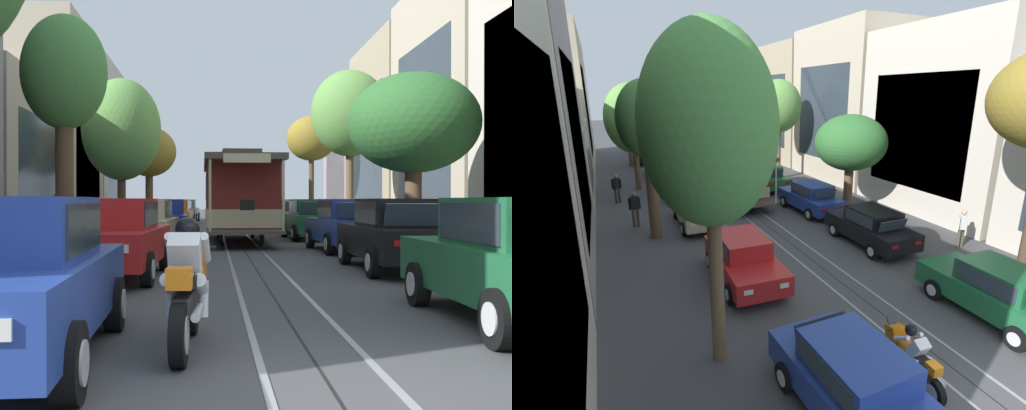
# 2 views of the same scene
# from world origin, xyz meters

# --- Properties ---
(ground_plane) EXTENTS (160.00, 160.00, 0.00)m
(ground_plane) POSITION_xyz_m (0.00, 18.20, 0.00)
(ground_plane) COLOR #424244
(trolley_track_rails) EXTENTS (1.14, 53.51, 0.01)m
(trolley_track_rails) POSITION_xyz_m (0.00, 20.75, 0.00)
(trolley_track_rails) COLOR gray
(trolley_track_rails) RESTS_ON ground
(building_facade_right) EXTENTS (5.76, 45.21, 10.76)m
(building_facade_right) POSITION_xyz_m (10.23, 21.53, 4.74)
(building_facade_right) COLOR beige
(building_facade_right) RESTS_ON ground
(parked_car_blue_near_left) EXTENTS (2.09, 4.40, 1.58)m
(parked_car_blue_near_left) POSITION_xyz_m (-2.97, 1.73, 0.80)
(parked_car_blue_near_left) COLOR #233D93
(parked_car_blue_near_left) RESTS_ON ground
(parked_car_red_second_left) EXTENTS (2.12, 4.41, 1.58)m
(parked_car_red_second_left) POSITION_xyz_m (-2.95, 8.15, 0.80)
(parked_car_red_second_left) COLOR red
(parked_car_red_second_left) RESTS_ON ground
(parked_car_beige_mid_left) EXTENTS (2.10, 4.41, 1.58)m
(parked_car_beige_mid_left) POSITION_xyz_m (-3.05, 14.52, 0.80)
(parked_car_beige_mid_left) COLOR #C1B28E
(parked_car_beige_mid_left) RESTS_ON ground
(parked_car_blue_fourth_left) EXTENTS (2.12, 4.41, 1.58)m
(parked_car_blue_fourth_left) POSITION_xyz_m (-2.87, 20.42, 0.80)
(parked_car_blue_fourth_left) COLOR #233D93
(parked_car_blue_fourth_left) RESTS_ON ground
(parked_car_orange_fifth_left) EXTENTS (2.05, 4.38, 1.58)m
(parked_car_orange_fifth_left) POSITION_xyz_m (-2.95, 27.18, 0.80)
(parked_car_orange_fifth_left) COLOR orange
(parked_car_orange_fifth_left) RESTS_ON ground
(parked_car_black_sixth_left) EXTENTS (2.07, 4.39, 1.58)m
(parked_car_black_sixth_left) POSITION_xyz_m (-3.07, 33.53, 0.80)
(parked_car_black_sixth_left) COLOR black
(parked_car_black_sixth_left) RESTS_ON ground
(parked_car_grey_far_left) EXTENTS (2.11, 4.41, 1.58)m
(parked_car_grey_far_left) POSITION_xyz_m (-2.92, 39.45, 0.80)
(parked_car_grey_far_left) COLOR slate
(parked_car_grey_far_left) RESTS_ON ground
(parked_car_black_second_right) EXTENTS (2.01, 4.37, 1.58)m
(parked_car_black_second_right) POSITION_xyz_m (3.07, 8.97, 0.80)
(parked_car_black_second_right) COLOR black
(parked_car_black_second_right) RESTS_ON ground
(parked_car_blue_mid_right) EXTENTS (2.13, 4.42, 1.58)m
(parked_car_blue_mid_right) POSITION_xyz_m (3.10, 14.07, 0.80)
(parked_car_blue_mid_right) COLOR #233D93
(parked_car_blue_mid_right) RESTS_ON ground
(parked_car_green_fourth_right) EXTENTS (2.11, 4.41, 1.58)m
(parked_car_green_fourth_right) POSITION_xyz_m (2.93, 19.89, 0.80)
(parked_car_green_fourth_right) COLOR #1E6038
(parked_car_green_fourth_right) RESTS_ON ground
(parked_car_beige_fifth_right) EXTENTS (2.06, 4.39, 1.58)m
(parked_car_beige_fifth_right) POSITION_xyz_m (2.95, 24.93, 0.80)
(parked_car_beige_fifth_right) COLOR #C1B28E
(parked_car_beige_fifth_right) RESTS_ON ground
(parked_car_green_sixth_right) EXTENTS (2.11, 4.41, 1.58)m
(parked_car_green_sixth_right) POSITION_xyz_m (2.92, 30.32, 0.80)
(parked_car_green_sixth_right) COLOR #1E6038
(parked_car_green_sixth_right) RESTS_ON ground
(parked_car_maroon_far_right) EXTENTS (2.08, 4.40, 1.58)m
(parked_car_maroon_far_right) POSITION_xyz_m (3.08, 36.04, 0.80)
(parked_car_maroon_far_right) COLOR maroon
(parked_car_maroon_far_right) RESTS_ON ground
(street_tree_kerb_left_second) EXTENTS (2.42, 2.08, 6.80)m
(street_tree_kerb_left_second) POSITION_xyz_m (-5.15, 13.52, 4.98)
(street_tree_kerb_left_second) COLOR brown
(street_tree_kerb_left_second) RESTS_ON ground
(street_tree_kerb_left_mid) EXTENTS (3.45, 3.36, 6.89)m
(street_tree_kerb_left_mid) POSITION_xyz_m (-4.96, 23.26, 4.63)
(street_tree_kerb_left_mid) COLOR brown
(street_tree_kerb_left_mid) RESTS_ON ground
(street_tree_kerb_left_fourth) EXTENTS (3.17, 2.60, 5.84)m
(street_tree_kerb_left_fourth) POSITION_xyz_m (-4.67, 32.36, 4.31)
(street_tree_kerb_left_fourth) COLOR brown
(street_tree_kerb_left_fourth) RESTS_ON ground
(street_tree_kerb_right_second) EXTENTS (3.76, 3.66, 5.20)m
(street_tree_kerb_right_second) POSITION_xyz_m (4.79, 13.09, 3.73)
(street_tree_kerb_right_second) COLOR brown
(street_tree_kerb_right_second) RESTS_ON ground
(street_tree_kerb_right_mid) EXTENTS (3.39, 2.88, 7.19)m
(street_tree_kerb_right_mid) POSITION_xyz_m (4.98, 22.21, 5.27)
(street_tree_kerb_right_mid) COLOR brown
(street_tree_kerb_right_mid) RESTS_ON ground
(street_tree_kerb_right_fourth) EXTENTS (2.91, 2.47, 6.47)m
(street_tree_kerb_right_fourth) POSITION_xyz_m (4.81, 31.59, 5.09)
(street_tree_kerb_right_fourth) COLOR brown
(street_tree_kerb_right_fourth) RESTS_ON ground
(cable_car_trolley) EXTENTS (2.70, 9.16, 3.28)m
(cable_car_trolley) POSITION_xyz_m (0.00, 19.15, 1.66)
(cable_car_trolley) COLOR maroon
(cable_car_trolley) RESTS_ON ground
(motorcycle_with_rider) EXTENTS (0.56, 1.99, 1.37)m
(motorcycle_with_rider) POSITION_xyz_m (-1.24, 2.09, 0.65)
(motorcycle_with_rider) COLOR black
(motorcycle_with_rider) RESTS_ON ground
(pedestrian_on_left_pavement) EXTENTS (0.55, 0.28, 1.74)m
(pedestrian_on_left_pavement) POSITION_xyz_m (-5.84, 15.35, 0.99)
(pedestrian_on_left_pavement) COLOR #4C4233
(pedestrian_on_left_pavement) RESTS_ON ground
(pedestrian_crossing_far) EXTENTS (0.55, 0.42, 1.72)m
(pedestrian_crossing_far) POSITION_xyz_m (-6.43, 20.11, 0.98)
(pedestrian_crossing_far) COLOR #282D38
(pedestrian_crossing_far) RESTS_ON ground
(fire_hydrant) EXTENTS (0.40, 0.22, 0.84)m
(fire_hydrant) POSITION_xyz_m (4.38, 11.76, 0.42)
(fire_hydrant) COLOR gold
(fire_hydrant) RESTS_ON ground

